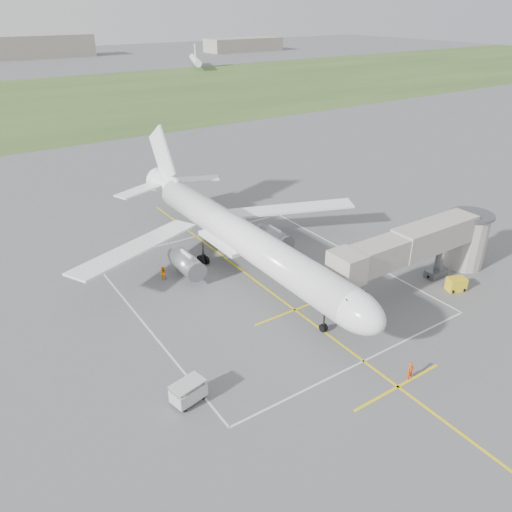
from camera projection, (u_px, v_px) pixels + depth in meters
ground at (243, 271)px, 59.26m from camera, size 700.00×700.00×0.00m
grass_strip at (19, 105)px, 155.41m from camera, size 700.00×120.00×0.02m
apron_markings at (271, 293)px, 54.95m from camera, size 28.20×60.00×0.01m
airliner at (239, 236)px, 57.82m from camera, size 38.93×46.75×13.52m
jet_bridge at (429, 244)px, 54.91m from camera, size 23.40×5.00×7.20m
gpu_unit at (456, 284)px, 55.15m from camera, size 2.31×1.95×1.48m
baggage_cart at (188, 392)px, 39.56m from camera, size 2.97×2.14×1.88m
ramp_worker_nose at (410, 371)px, 41.99m from camera, size 0.62×0.42×1.67m
ramp_worker_wing at (163, 273)px, 57.25m from camera, size 0.97×0.87×1.64m
distant_aircraft at (19, 74)px, 194.82m from camera, size 184.06×41.52×8.85m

